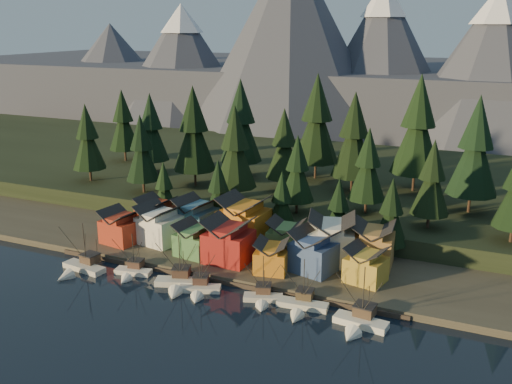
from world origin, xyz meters
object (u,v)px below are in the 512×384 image
at_px(house_back_0, 156,214).
at_px(boat_2, 178,277).
at_px(boat_6, 359,316).
at_px(boat_3, 199,284).
at_px(boat_5, 301,300).
at_px(house_front_0, 121,225).
at_px(house_back_1, 196,217).
at_px(boat_4, 263,292).
at_px(boat_0, 79,262).
at_px(house_front_1, 159,223).
at_px(boat_1, 131,267).

bearing_deg(house_back_0, boat_2, -42.26).
distance_m(boat_2, boat_6, 38.03).
xyz_separation_m(boat_3, boat_5, (21.20, 1.54, -0.09)).
relative_size(boat_3, boat_6, 0.85).
relative_size(boat_2, house_front_0, 1.31).
height_order(house_front_0, house_back_1, house_back_1).
distance_m(boat_5, house_back_1, 42.34).
relative_size(boat_4, house_back_0, 1.11).
height_order(boat_6, house_back_1, house_back_1).
bearing_deg(boat_3, house_front_0, 135.03).
xyz_separation_m(boat_4, house_back_1, (-27.42, 22.83, 4.61)).
relative_size(boat_4, house_front_0, 1.10).
height_order(boat_0, boat_6, boat_6).
bearing_deg(house_back_1, boat_3, -49.76).
height_order(house_back_0, house_back_1, house_back_1).
bearing_deg(boat_0, house_front_1, 73.27).
xyz_separation_m(boat_0, house_front_0, (0.03, 15.15, 3.54)).
height_order(boat_4, house_back_1, house_back_1).
xyz_separation_m(boat_3, boat_6, (32.86, -0.73, 0.40)).
bearing_deg(boat_3, house_back_1, 100.49).
bearing_deg(house_back_1, house_front_1, -119.80).
bearing_deg(boat_3, boat_4, -12.81).
height_order(boat_2, boat_5, boat_2).
bearing_deg(boat_4, house_front_0, 145.33).
distance_m(boat_6, house_back_0, 62.81).
distance_m(boat_4, house_front_0, 43.92).
bearing_deg(house_back_1, boat_0, -109.36).
xyz_separation_m(boat_2, house_back_0, (-19.88, 22.73, 3.95)).
bearing_deg(boat_6, boat_2, -175.59).
height_order(house_front_1, house_back_0, house_front_1).
xyz_separation_m(boat_3, house_back_0, (-25.03, 23.36, 4.19)).
height_order(boat_4, boat_5, boat_5).
height_order(boat_2, boat_3, boat_2).
bearing_deg(house_back_0, boat_5, -18.71).
relative_size(boat_3, boat_4, 1.04).
bearing_deg(house_front_0, boat_2, -20.29).
relative_size(boat_3, house_front_1, 1.01).
relative_size(house_front_1, house_back_0, 1.14).
xyz_separation_m(boat_1, boat_3, (17.43, -1.49, 0.07)).
height_order(boat_6, house_back_0, boat_6).
distance_m(boat_0, boat_4, 42.21).
distance_m(boat_2, house_back_0, 30.45).
relative_size(boat_0, house_back_1, 1.18).
relative_size(boat_2, house_back_1, 1.18).
relative_size(boat_3, boat_5, 0.96).
height_order(boat_6, house_front_1, boat_6).
distance_m(boat_5, house_front_1, 44.46).
xyz_separation_m(boat_1, house_front_1, (-2.75, 15.70, 4.43)).
xyz_separation_m(boat_4, boat_6, (19.56, -2.31, 0.43)).
relative_size(boat_1, boat_2, 0.84).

